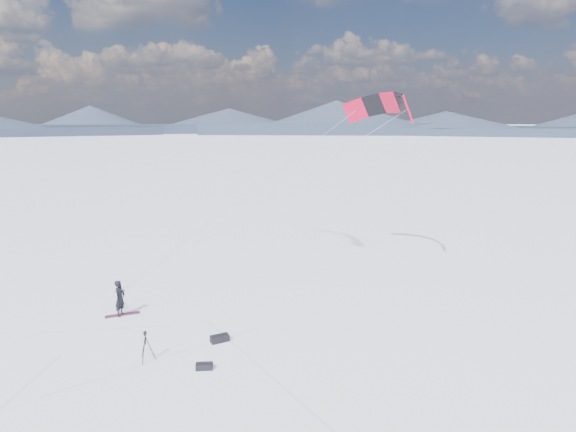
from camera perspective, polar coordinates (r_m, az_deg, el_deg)
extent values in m
plane|color=white|center=(21.31, -18.23, -15.02)|extent=(1800.00, 1800.00, 0.00)
cube|color=#171E2E|center=(334.11, 22.55, 9.37)|extent=(147.80, 124.57, 5.55)
cone|color=#171E2E|center=(334.07, 22.59, 9.85)|extent=(89.40, 89.40, 8.00)
cube|color=#171E2E|center=(337.40, 5.18, 10.19)|extent=(156.56, 89.15, 5.55)
cone|color=#171E2E|center=(337.36, 5.19, 10.66)|extent=(80.64, 80.64, 8.00)
cube|color=#171E2E|center=(339.08, -12.11, 9.99)|extent=(150.00, 45.00, 5.55)
cone|color=#171E2E|center=(339.04, -12.13, 10.46)|extent=(64.00, 64.00, 8.00)
cube|color=#171E2E|center=(338.99, -29.28, 8.81)|extent=(156.56, 89.15, 5.55)
cone|color=#171E2E|center=(338.95, -29.33, 9.28)|extent=(80.64, 80.64, 8.00)
cube|color=silver|center=(20.53, -28.39, -16.93)|extent=(3.52, 7.29, 0.01)
cube|color=silver|center=(22.11, -22.30, -14.32)|extent=(6.45, 7.79, 0.01)
cube|color=silver|center=(23.92, -17.20, -11.96)|extent=(11.66, 3.07, 0.01)
imported|color=black|center=(25.00, -19.16, -11.06)|extent=(0.63, 0.75, 1.76)
cube|color=#751F49|center=(25.01, -19.03, -10.99)|extent=(1.64, 0.62, 0.04)
cylinder|color=black|center=(20.18, -15.97, -14.81)|extent=(0.38, 0.07, 1.03)
cylinder|color=black|center=(20.32, -16.75, -14.68)|extent=(0.25, 0.32, 1.03)
cylinder|color=black|center=(20.04, -16.73, -15.05)|extent=(0.18, 0.36, 1.03)
cylinder|color=black|center=(20.03, -16.54, -13.96)|extent=(0.04, 0.04, 0.34)
cube|color=black|center=(19.94, -16.58, -13.37)|extent=(0.08, 0.08, 0.05)
cube|color=black|center=(19.90, -16.59, -13.14)|extent=(0.14, 0.10, 0.10)
cylinder|color=black|center=(19.98, -16.57, -13.04)|extent=(0.07, 0.10, 0.07)
cube|color=black|center=(21.26, -8.10, -14.17)|extent=(0.85, 0.57, 0.29)
cylinder|color=black|center=(21.19, -8.11, -13.77)|extent=(0.73, 0.28, 0.07)
cube|color=black|center=(19.29, -9.90, -17.14)|extent=(0.67, 0.38, 0.24)
cylinder|color=black|center=(19.22, -9.91, -16.78)|extent=(0.61, 0.15, 0.07)
cube|color=red|center=(27.72, 14.06, 12.20)|extent=(1.12, 1.40, 1.60)
cube|color=black|center=(28.92, 13.40, 12.80)|extent=(0.72, 1.49, 1.41)
cube|color=red|center=(30.04, 12.02, 13.00)|extent=(1.08, 1.47, 1.20)
cube|color=black|center=(30.92, 10.14, 12.81)|extent=(1.41, 1.31, 1.41)
cube|color=red|center=(31.46, 8.03, 12.28)|extent=(1.66, 1.01, 1.60)
cylinder|color=#92929D|center=(24.64, -1.72, 2.63)|extent=(15.37, 2.15, 8.63)
cylinder|color=#92929D|center=(26.80, -4.03, 3.31)|extent=(13.98, 6.76, 8.63)
cylinder|color=black|center=(24.57, -19.35, -8.41)|extent=(0.54, 0.19, 0.03)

